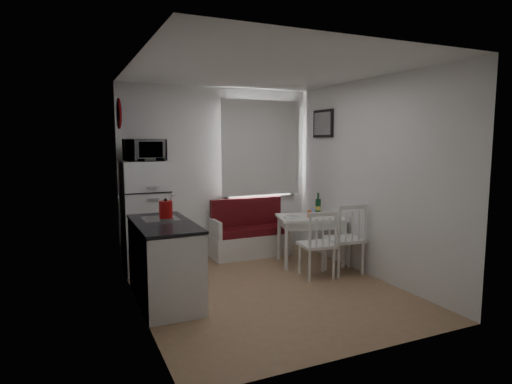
% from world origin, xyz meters
% --- Properties ---
extents(floor, '(3.00, 3.50, 0.02)m').
position_xyz_m(floor, '(0.00, 0.00, 0.00)').
color(floor, '#9B7652').
rests_on(floor, ground).
extents(ceiling, '(3.00, 3.50, 0.02)m').
position_xyz_m(ceiling, '(0.00, 0.00, 2.60)').
color(ceiling, white).
rests_on(ceiling, wall_back).
extents(wall_back, '(3.00, 0.02, 2.60)m').
position_xyz_m(wall_back, '(0.00, 1.75, 1.30)').
color(wall_back, white).
rests_on(wall_back, floor).
extents(wall_front, '(3.00, 0.02, 2.60)m').
position_xyz_m(wall_front, '(0.00, -1.75, 1.30)').
color(wall_front, white).
rests_on(wall_front, floor).
extents(wall_left, '(0.02, 3.50, 2.60)m').
position_xyz_m(wall_left, '(-1.50, 0.00, 1.30)').
color(wall_left, white).
rests_on(wall_left, floor).
extents(wall_right, '(0.02, 3.50, 2.60)m').
position_xyz_m(wall_right, '(1.50, 0.00, 1.30)').
color(wall_right, white).
rests_on(wall_right, floor).
extents(window, '(1.22, 0.06, 1.47)m').
position_xyz_m(window, '(0.70, 1.72, 1.62)').
color(window, white).
rests_on(window, wall_back).
extents(curtain, '(1.35, 0.02, 1.50)m').
position_xyz_m(curtain, '(0.70, 1.65, 1.68)').
color(curtain, white).
rests_on(curtain, wall_back).
extents(kitchen_counter, '(0.62, 1.32, 1.16)m').
position_xyz_m(kitchen_counter, '(-1.20, 0.16, 0.46)').
color(kitchen_counter, white).
rests_on(kitchen_counter, floor).
extents(wall_sign, '(0.03, 0.40, 0.40)m').
position_xyz_m(wall_sign, '(-1.47, 1.45, 2.15)').
color(wall_sign, navy).
rests_on(wall_sign, wall_left).
extents(picture_frame, '(0.04, 0.52, 0.42)m').
position_xyz_m(picture_frame, '(1.48, 1.10, 2.05)').
color(picture_frame, black).
rests_on(picture_frame, wall_right).
extents(bench, '(1.24, 0.48, 0.89)m').
position_xyz_m(bench, '(0.43, 1.51, 0.29)').
color(bench, white).
rests_on(bench, floor).
extents(dining_table, '(1.08, 0.89, 0.70)m').
position_xyz_m(dining_table, '(1.06, 0.74, 0.62)').
color(dining_table, white).
rests_on(dining_table, floor).
extents(chair_left, '(0.47, 0.45, 0.48)m').
position_xyz_m(chair_left, '(0.81, 0.08, 0.56)').
color(chair_left, white).
rests_on(chair_left, floor).
extents(chair_right, '(0.49, 0.47, 0.52)m').
position_xyz_m(chair_right, '(1.25, 0.07, 0.60)').
color(chair_right, white).
rests_on(chair_right, floor).
extents(fridge, '(0.61, 0.61, 1.52)m').
position_xyz_m(fridge, '(-1.18, 1.40, 0.76)').
color(fridge, white).
rests_on(fridge, floor).
extents(microwave, '(0.54, 0.36, 0.30)m').
position_xyz_m(microwave, '(-1.18, 1.35, 1.67)').
color(microwave, white).
rests_on(microwave, fridge).
extents(kettle, '(0.18, 0.18, 0.24)m').
position_xyz_m(kettle, '(-1.15, 0.25, 1.02)').
color(kettle, '#AB0D0D').
rests_on(kettle, kitchen_counter).
extents(wine_bottle, '(0.08, 0.08, 0.32)m').
position_xyz_m(wine_bottle, '(1.25, 0.84, 0.86)').
color(wine_bottle, '#154324').
rests_on(wine_bottle, dining_table).
extents(drinking_glass_orange, '(0.06, 0.06, 0.10)m').
position_xyz_m(drinking_glass_orange, '(1.01, 0.69, 0.75)').
color(drinking_glass_orange, '#D85924').
rests_on(drinking_glass_orange, dining_table).
extents(drinking_glass_blue, '(0.06, 0.06, 0.10)m').
position_xyz_m(drinking_glass_blue, '(1.14, 0.79, 0.75)').
color(drinking_glass_blue, '#85B2E3').
rests_on(drinking_glass_blue, dining_table).
extents(plate, '(0.23, 0.23, 0.02)m').
position_xyz_m(plate, '(0.76, 0.76, 0.71)').
color(plate, white).
rests_on(plate, dining_table).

